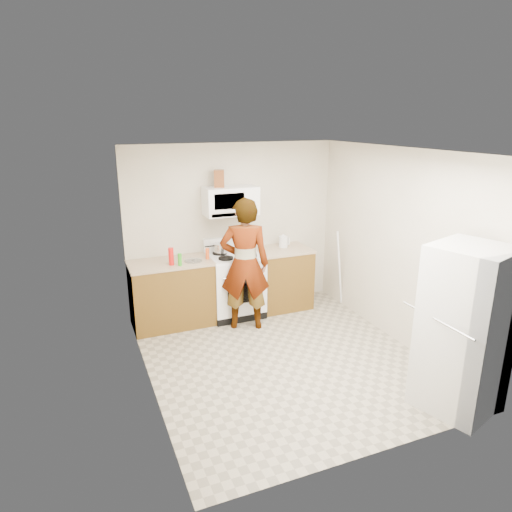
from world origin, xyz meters
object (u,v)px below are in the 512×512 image
kettle (283,242)px  fridge (464,330)px  person (245,264)px  saucepan (221,248)px  gas_range (235,284)px  microwave (231,201)px

kettle → fridge: bearing=-71.1°
person → kettle: 1.01m
kettle → saucepan: (-0.98, 0.05, -0.00)m
gas_range → person: person is taller
person → gas_range: bearing=-71.3°
person → saucepan: size_ratio=8.26×
gas_range → microwave: size_ratio=1.49×
person → saucepan: person is taller
gas_range → person: 0.63m
gas_range → person: size_ratio=0.61×
microwave → kettle: size_ratio=4.61×
person → saucepan: 0.63m
gas_range → microwave: 1.22m
gas_range → kettle: 0.99m
gas_range → fridge: size_ratio=0.66×
fridge → kettle: 3.13m
fridge → saucepan: (-1.47, 3.14, 0.16)m
gas_range → saucepan: gas_range is taller
microwave → fridge: size_ratio=0.45×
kettle → microwave: bearing=-172.2°
gas_range → fridge: fridge is taller
microwave → saucepan: (-0.15, 0.02, -0.69)m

